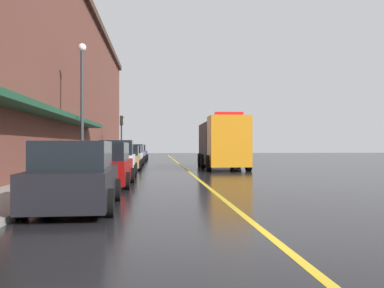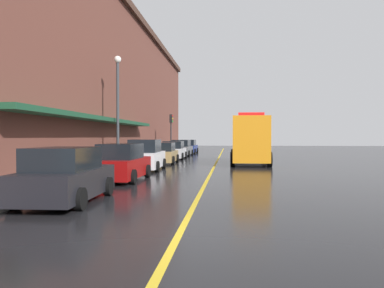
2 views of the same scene
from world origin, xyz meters
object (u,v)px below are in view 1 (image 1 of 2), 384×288
(parked_car_6, at_px, (138,153))
(parking_meter_1, at_px, (121,151))
(parked_car_4, at_px, (131,156))
(street_lamp_left, at_px, (82,93))
(parked_car_5, at_px, (134,154))
(parking_meter_2, at_px, (123,151))
(parking_meter_0, at_px, (112,152))
(parked_car_2, at_px, (117,159))
(utility_truck, at_px, (222,143))
(traffic_light_near, at_px, (122,129))
(parked_car_0, at_px, (75,177))
(parked_car_3, at_px, (126,158))
(parked_car_1, at_px, (107,166))

(parked_car_6, xyz_separation_m, parking_meter_1, (-1.41, -4.87, 0.27))
(parked_car_4, distance_m, street_lamp_left, 11.70)
(parked_car_4, height_order, street_lamp_left, street_lamp_left)
(parked_car_5, relative_size, parking_meter_1, 3.37)
(parking_meter_2, bearing_deg, parked_car_6, 62.01)
(parked_car_6, height_order, parking_meter_0, parked_car_6)
(parked_car_2, height_order, parking_meter_1, parked_car_2)
(utility_truck, relative_size, parking_meter_2, 6.25)
(parked_car_6, distance_m, street_lamp_left, 23.19)
(street_lamp_left, xyz_separation_m, traffic_light_near, (0.66, 17.96, -1.24))
(parked_car_6, xyz_separation_m, street_lamp_left, (-2.01, -22.81, 3.61))
(parking_meter_2, distance_m, traffic_light_near, 3.04)
(parking_meter_0, height_order, street_lamp_left, street_lamp_left)
(parked_car_2, xyz_separation_m, parked_car_5, (0.01, 17.65, -0.06))
(utility_truck, bearing_deg, parking_meter_1, -146.75)
(parked_car_0, relative_size, parking_meter_1, 3.40)
(parked_car_3, bearing_deg, parking_meter_1, 5.39)
(parked_car_3, bearing_deg, parked_car_6, -0.86)
(parked_car_0, xyz_separation_m, parked_car_3, (0.06, 17.45, -0.05))
(parked_car_4, xyz_separation_m, traffic_light_near, (-1.30, 7.01, 2.39))
(parking_meter_1, relative_size, street_lamp_left, 0.19)
(utility_truck, height_order, street_lamp_left, street_lamp_left)
(parked_car_4, bearing_deg, utility_truck, -129.67)
(parked_car_4, height_order, utility_truck, utility_truck)
(utility_truck, distance_m, parking_meter_2, 16.60)
(parked_car_4, height_order, parking_meter_0, parked_car_4)
(parking_meter_0, bearing_deg, utility_truck, -28.47)
(parked_car_1, relative_size, parked_car_4, 1.04)
(parking_meter_2, xyz_separation_m, street_lamp_left, (-0.60, -20.17, 3.34))
(parked_car_6, bearing_deg, parked_car_3, -178.62)
(parked_car_2, distance_m, parking_meter_2, 21.00)
(parked_car_2, relative_size, parked_car_6, 1.01)
(utility_truck, distance_m, street_lamp_left, 10.48)
(parking_meter_0, distance_m, parking_meter_1, 8.10)
(parked_car_2, relative_size, utility_truck, 0.53)
(parked_car_5, height_order, utility_truck, utility_truck)
(parking_meter_2, bearing_deg, traffic_light_near, -88.40)
(parked_car_4, xyz_separation_m, parked_car_5, (-0.01, 5.91, 0.03))
(parked_car_6, xyz_separation_m, parking_meter_2, (-1.41, -2.65, 0.27))
(parked_car_0, relative_size, parked_car_3, 1.06)
(parked_car_0, relative_size, parked_car_5, 1.01)
(parked_car_0, bearing_deg, street_lamp_left, 7.07)
(street_lamp_left, bearing_deg, parked_car_2, -22.03)
(street_lamp_left, bearing_deg, parked_car_3, 68.66)
(parked_car_2, distance_m, traffic_light_near, 18.93)
(parked_car_6, bearing_deg, street_lamp_left, 176.37)
(parked_car_1, relative_size, parked_car_3, 1.06)
(parked_car_3, bearing_deg, parked_car_0, 178.95)
(parked_car_4, relative_size, parked_car_5, 0.97)
(parking_meter_2, bearing_deg, parking_meter_1, -90.00)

